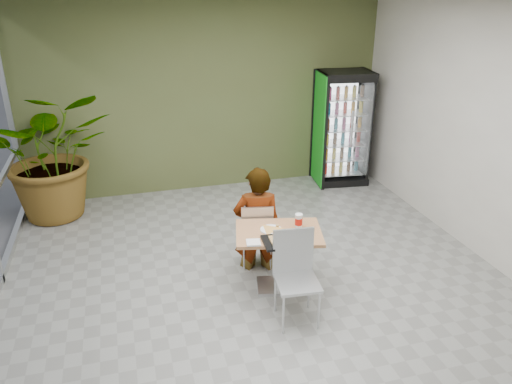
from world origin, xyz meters
TOP-DOWN VIEW (x-y plane):
  - ground at (0.00, 0.00)m, footprint 7.00×7.00m
  - room_envelope at (0.00, 0.00)m, footprint 6.00×7.00m
  - dining_table at (0.20, 0.16)m, footprint 1.09×0.88m
  - chair_far at (0.08, 0.68)m, footprint 0.46×0.46m
  - chair_near at (0.21, -0.37)m, footprint 0.48×0.48m
  - seated_woman at (0.10, 0.72)m, footprint 0.67×0.50m
  - pizza_plate at (0.12, 0.21)m, footprint 0.35×0.29m
  - soda_cup at (0.45, 0.21)m, footprint 0.09×0.09m
  - napkin_stack at (-0.15, -0.03)m, footprint 0.18×0.18m
  - cafeteria_tray at (0.18, -0.10)m, footprint 0.50×0.38m
  - beverage_fridge at (2.33, 3.13)m, footprint 0.97×0.79m
  - potted_plant at (-2.42, 2.99)m, footprint 1.85×1.62m

SIDE VIEW (x-z plane):
  - ground at x=0.00m, z-range 0.00..0.00m
  - chair_far at x=0.08m, z-range 0.08..0.95m
  - seated_woman at x=0.10m, z-range -0.30..1.33m
  - dining_table at x=0.20m, z-range 0.16..0.91m
  - chair_near at x=0.21m, z-range 0.09..1.08m
  - napkin_stack at x=-0.15m, z-range 0.75..0.77m
  - cafeteria_tray at x=0.18m, z-range 0.75..0.78m
  - pizza_plate at x=0.12m, z-range 0.75..0.78m
  - soda_cup at x=0.45m, z-range 0.75..0.91m
  - beverage_fridge at x=2.33m, z-range 0.00..1.97m
  - potted_plant at x=-2.42m, z-range 0.00..1.97m
  - room_envelope at x=0.00m, z-range 0.00..3.20m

